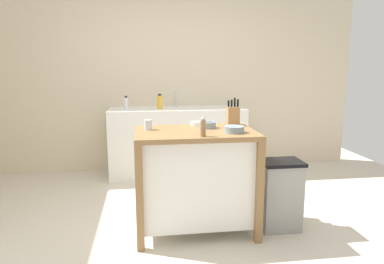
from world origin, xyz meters
TOP-DOWN VIEW (x-y plane):
  - ground_plane at (0.00, 0.00)m, footprint 6.51×6.51m
  - wall_back at (0.00, 2.13)m, footprint 5.51×0.10m
  - kitchen_island at (0.17, 0.10)m, footprint 1.02×0.68m
  - knife_block at (0.56, 0.34)m, footprint 0.11×0.09m
  - bowl_ceramic_wide at (0.30, 0.21)m, footprint 0.15×0.15m
  - bowl_ceramic_small at (0.23, 0.35)m, footprint 0.12×0.12m
  - bowl_stoneware_deep at (0.48, -0.03)m, footprint 0.17×0.17m
  - drinking_cup at (-0.23, 0.19)m, footprint 0.07×0.07m
  - pepper_grinder at (0.19, -0.16)m, footprint 0.04×0.04m
  - trash_bin at (0.92, 0.01)m, footprint 0.36×0.28m
  - sink_counter at (0.18, 1.78)m, footprint 1.78×0.60m
  - sink_faucet at (0.18, 1.92)m, footprint 0.02×0.02m
  - bottle_spray_cleaner at (-0.48, 1.83)m, footprint 0.06×0.06m
  - bottle_dish_soap at (-0.05, 1.71)m, footprint 0.07×0.07m

SIDE VIEW (x-z plane):
  - ground_plane at x=0.00m, z-range 0.00..0.00m
  - trash_bin at x=0.92m, z-range 0.00..0.63m
  - sink_counter at x=0.18m, z-range 0.00..0.90m
  - kitchen_island at x=0.17m, z-range 0.05..0.95m
  - bowl_ceramic_small at x=0.23m, z-range 0.90..0.94m
  - bowl_stoneware_deep at x=0.48m, z-range 0.90..0.96m
  - bowl_ceramic_wide at x=0.30m, z-range 0.90..0.96m
  - drinking_cup at x=-0.23m, z-range 0.90..0.99m
  - pepper_grinder at x=0.19m, z-range 0.90..1.05m
  - bottle_spray_cleaner at x=-0.48m, z-range 0.89..1.06m
  - bottle_dish_soap at x=-0.05m, z-range 0.89..1.09m
  - knife_block at x=0.56m, z-range 0.87..1.12m
  - sink_faucet at x=0.18m, z-range 0.90..1.12m
  - wall_back at x=0.00m, z-range 0.00..2.60m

